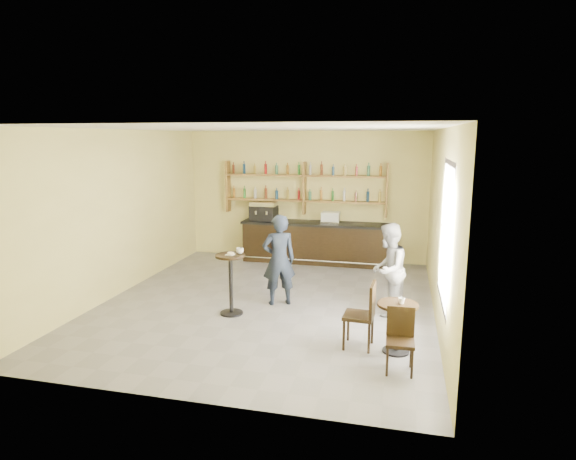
% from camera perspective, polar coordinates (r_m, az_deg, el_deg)
% --- Properties ---
extents(floor, '(7.00, 7.00, 0.00)m').
position_cam_1_polar(floor, '(9.11, -2.42, -8.63)').
color(floor, slate).
rests_on(floor, ground).
extents(ceiling, '(7.00, 7.00, 0.00)m').
position_cam_1_polar(ceiling, '(8.58, -2.60, 11.94)').
color(ceiling, white).
rests_on(ceiling, wall_back).
extents(wall_back, '(7.00, 0.00, 7.00)m').
position_cam_1_polar(wall_back, '(12.07, 2.07, 4.05)').
color(wall_back, '#E2D880').
rests_on(wall_back, floor).
extents(wall_front, '(7.00, 0.00, 7.00)m').
position_cam_1_polar(wall_front, '(5.50, -12.61, -4.62)').
color(wall_front, '#E2D880').
rests_on(wall_front, floor).
extents(wall_left, '(0.00, 7.00, 7.00)m').
position_cam_1_polar(wall_left, '(9.95, -19.38, 1.94)').
color(wall_left, '#E2D880').
rests_on(wall_left, floor).
extents(wall_right, '(0.00, 7.00, 7.00)m').
position_cam_1_polar(wall_right, '(8.40, 17.58, 0.49)').
color(wall_right, '#E2D880').
rests_on(wall_right, floor).
extents(window_pane, '(0.00, 2.00, 2.00)m').
position_cam_1_polar(window_pane, '(7.20, 18.21, -0.42)').
color(window_pane, white).
rests_on(window_pane, wall_right).
extents(window_frame, '(0.04, 1.70, 2.10)m').
position_cam_1_polar(window_frame, '(7.20, 18.16, -0.41)').
color(window_frame, black).
rests_on(window_frame, wall_right).
extents(shelf_unit, '(4.00, 0.26, 1.40)m').
position_cam_1_polar(shelf_unit, '(11.92, 1.95, 4.98)').
color(shelf_unit, brown).
rests_on(shelf_unit, wall_back).
extents(liquor_bottles, '(3.68, 0.10, 1.00)m').
position_cam_1_polar(liquor_bottles, '(11.90, 1.96, 5.79)').
color(liquor_bottles, '#8C5919').
rests_on(liquor_bottles, shelf_unit).
extents(bar_counter, '(3.71, 0.72, 1.01)m').
position_cam_1_polar(bar_counter, '(11.85, 3.48, -1.48)').
color(bar_counter, black).
rests_on(bar_counter, floor).
extents(espresso_machine, '(0.68, 0.48, 0.46)m').
position_cam_1_polar(espresso_machine, '(12.02, -2.89, 2.25)').
color(espresso_machine, black).
rests_on(espresso_machine, bar_counter).
extents(pastry_case, '(0.47, 0.38, 0.27)m').
position_cam_1_polar(pastry_case, '(11.68, 5.08, 1.49)').
color(pastry_case, silver).
rests_on(pastry_case, bar_counter).
extents(pedestal_table, '(0.60, 0.60, 1.07)m').
position_cam_1_polar(pedestal_table, '(8.46, -6.78, -6.43)').
color(pedestal_table, black).
rests_on(pedestal_table, floor).
extents(napkin, '(0.16, 0.16, 0.00)m').
position_cam_1_polar(napkin, '(8.32, -6.86, -2.90)').
color(napkin, white).
rests_on(napkin, pedestal_table).
extents(donut, '(0.15, 0.15, 0.04)m').
position_cam_1_polar(donut, '(8.30, -6.83, -2.77)').
color(donut, gold).
rests_on(donut, napkin).
extents(cup_pedestal, '(0.15, 0.15, 0.10)m').
position_cam_1_polar(cup_pedestal, '(8.35, -5.73, -2.47)').
color(cup_pedestal, white).
rests_on(cup_pedestal, pedestal_table).
extents(man_main, '(0.73, 0.63, 1.69)m').
position_cam_1_polar(man_main, '(8.81, -1.09, -3.55)').
color(man_main, black).
rests_on(man_main, floor).
extents(cafe_table, '(0.75, 0.75, 0.73)m').
position_cam_1_polar(cafe_table, '(7.19, 12.77, -11.25)').
color(cafe_table, black).
rests_on(cafe_table, floor).
extents(cup_cafe, '(0.12, 0.12, 0.09)m').
position_cam_1_polar(cup_cafe, '(7.05, 13.32, -8.16)').
color(cup_cafe, white).
rests_on(cup_cafe, cafe_table).
extents(chair_west, '(0.45, 0.45, 0.99)m').
position_cam_1_polar(chair_west, '(7.21, 8.38, -9.93)').
color(chair_west, black).
rests_on(chair_west, floor).
extents(chair_south, '(0.38, 0.38, 0.85)m').
position_cam_1_polar(chair_south, '(6.62, 13.15, -12.75)').
color(chair_south, black).
rests_on(chair_south, floor).
extents(patron_second, '(0.78, 0.90, 1.61)m').
position_cam_1_polar(patron_second, '(8.51, 11.79, -4.58)').
color(patron_second, gray).
rests_on(patron_second, floor).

